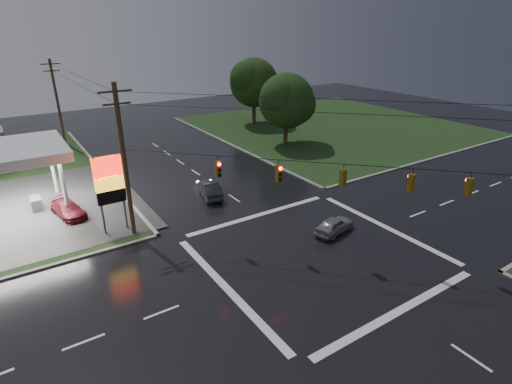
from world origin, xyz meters
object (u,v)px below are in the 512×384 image
pylon_sign (109,182)px  tree_ne_far (255,83)px  car_crossing (334,225)px  utility_pole_n (57,101)px  tree_ne_near (287,101)px  car_north (210,189)px  utility_pole_nw (124,160)px  car_pump (68,209)px

pylon_sign → tree_ne_far: size_ratio=0.61×
pylon_sign → car_crossing: size_ratio=1.67×
utility_pole_n → pylon_sign: bearing=-92.1°
tree_ne_near → car_north: size_ratio=2.10×
pylon_sign → car_north: (8.89, 2.05, -3.31)m
tree_ne_far → car_north: (-18.76, -21.45, -5.47)m
pylon_sign → car_crossing: bearing=-33.6°
tree_ne_far → car_north: 29.01m
utility_pole_nw → utility_pole_n: size_ratio=1.05×
car_crossing → car_pump: bearing=37.0°
tree_ne_far → car_pump: bearing=-148.1°
car_crossing → utility_pole_n: bearing=6.6°
pylon_sign → tree_ne_far: (27.65, 23.49, 2.17)m
utility_pole_nw → car_crossing: utility_pole_nw is taller
tree_ne_near → car_crossing: 23.81m
pylon_sign → car_crossing: pylon_sign is taller
pylon_sign → tree_ne_near: tree_ne_near is taller
utility_pole_nw → car_pump: (-3.50, 5.76, -5.11)m
utility_pole_nw → tree_ne_near: bearing=27.9°
pylon_sign → utility_pole_nw: size_ratio=0.55×
tree_ne_far → car_crossing: size_ratio=2.73×
utility_pole_n → tree_ne_near: size_ratio=1.17×
car_north → car_pump: (-11.39, 2.71, -0.09)m
utility_pole_n → tree_ne_near: (23.64, -16.01, 0.09)m
car_crossing → tree_ne_far: bearing=-35.8°
car_crossing → car_pump: size_ratio=0.85×
utility_pole_n → car_north: utility_pole_n is taller
tree_ne_far → utility_pole_n: bearing=171.5°
car_crossing → car_pump: car_crossing is taller
car_pump → utility_pole_nw: bearing=-70.2°
utility_pole_nw → pylon_sign: bearing=135.0°
tree_ne_near → tree_ne_far: tree_ne_far is taller
pylon_sign → tree_ne_near: (24.64, 11.49, 1.55)m
car_north → pylon_sign: bearing=27.1°
utility_pole_n → tree_ne_far: bearing=-8.5°
utility_pole_nw → tree_ne_far: utility_pole_nw is taller
car_pump → tree_ne_far: bearing=20.4°
car_pump → car_crossing: bearing=-52.0°
tree_ne_far → car_crossing: (-14.07, -32.50, -5.57)m
tree_ne_near → tree_ne_far: bearing=75.9°
car_north → car_crossing: car_north is taller
utility_pole_n → car_north: bearing=-72.8°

